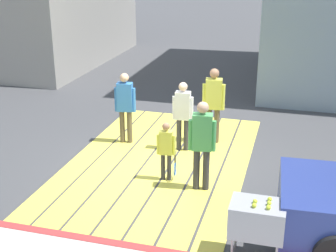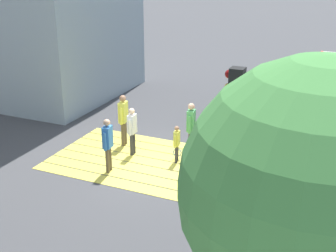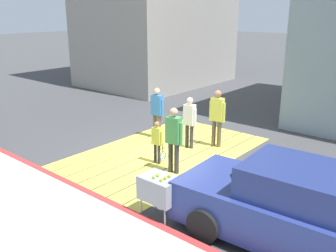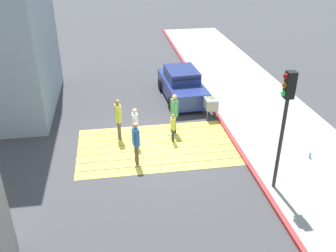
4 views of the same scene
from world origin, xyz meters
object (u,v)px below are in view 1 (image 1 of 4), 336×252
object	(u,v)px
pedestrian_adult_lead	(202,140)
pedestrian_teen_behind	(213,100)
tennis_ball_cart	(257,219)
pedestrian_child_with_racket	(167,149)
pedestrian_adult_trailing	(125,103)
pedestrian_adult_side	(183,112)

from	to	relation	value
pedestrian_adult_lead	pedestrian_teen_behind	world-z (taller)	pedestrian_teen_behind
tennis_ball_cart	pedestrian_child_with_racket	bearing A→B (deg)	42.76
tennis_ball_cart	pedestrian_adult_trailing	world-z (taller)	pedestrian_adult_trailing
pedestrian_child_with_racket	pedestrian_teen_behind	bearing A→B (deg)	-13.19
pedestrian_adult_trailing	pedestrian_child_with_racket	size ratio (longest dim) A/B	1.39
tennis_ball_cart	pedestrian_child_with_racket	world-z (taller)	pedestrian_child_with_racket
pedestrian_adult_lead	pedestrian_adult_trailing	distance (m)	2.88
pedestrian_adult_lead	pedestrian_teen_behind	size ratio (longest dim) A/B	0.98
pedestrian_adult_lead	pedestrian_child_with_racket	bearing A→B (deg)	75.50
tennis_ball_cart	pedestrian_adult_trailing	bearing A→B (deg)	42.39
pedestrian_adult_lead	pedestrian_teen_behind	distance (m)	2.41
pedestrian_adult_trailing	tennis_ball_cart	bearing A→B (deg)	-137.61
pedestrian_adult_side	pedestrian_teen_behind	distance (m)	0.88
pedestrian_teen_behind	pedestrian_adult_lead	bearing A→B (deg)	-174.60
pedestrian_adult_trailing	pedestrian_child_with_racket	xyz separation A→B (m)	(-1.64, -1.47, -0.31)
tennis_ball_cart	pedestrian_teen_behind	xyz separation A→B (m)	(4.36, 1.47, 0.37)
pedestrian_adult_lead	pedestrian_child_with_racket	distance (m)	0.85
pedestrian_teen_behind	pedestrian_child_with_racket	size ratio (longest dim) A/B	1.48
tennis_ball_cart	pedestrian_adult_trailing	xyz separation A→B (m)	(3.79, 3.46, 0.30)
tennis_ball_cart	pedestrian_adult_side	size ratio (longest dim) A/B	0.63
pedestrian_adult_trailing	pedestrian_child_with_racket	distance (m)	2.23
pedestrian_adult_trailing	pedestrian_adult_side	world-z (taller)	pedestrian_adult_trailing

